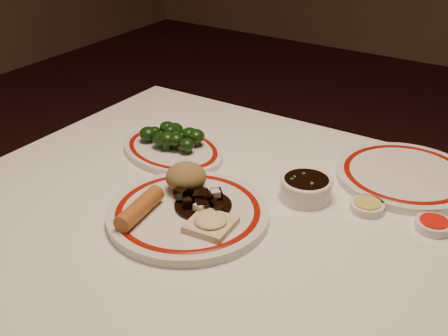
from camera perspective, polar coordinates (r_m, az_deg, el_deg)
dining_table at (r=1.08m, az=3.18°, el=-9.51°), size 1.20×0.90×0.75m
main_plate at (r=1.02m, az=-3.67°, el=-4.65°), size 0.34×0.34×0.02m
rice_mound at (r=1.07m, az=-3.88°, el=-0.95°), size 0.08×0.08×0.06m
spring_roll at (r=1.00m, az=-8.56°, el=-4.06°), size 0.05×0.12×0.03m
fried_wonton at (r=0.97m, az=-1.36°, el=-5.58°), size 0.08×0.08×0.02m
stirfry_heap at (r=1.03m, az=-2.23°, el=-3.39°), size 0.11×0.11×0.03m
broccoli_plate at (r=1.25m, az=-5.23°, el=1.83°), size 0.30×0.27×0.02m
broccoli_pile at (r=1.25m, az=-5.27°, el=3.26°), size 0.14×0.09×0.05m
soy_bowl at (r=1.09m, az=8.31°, el=-2.09°), size 0.10×0.10×0.04m
sweet_sour_dish at (r=1.06m, az=20.51°, el=-5.44°), size 0.06×0.06×0.02m
mustard_dish at (r=1.08m, az=14.34°, el=-3.81°), size 0.06×0.06×0.02m
far_plate at (r=1.21m, az=17.97°, el=-0.70°), size 0.30×0.30×0.02m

